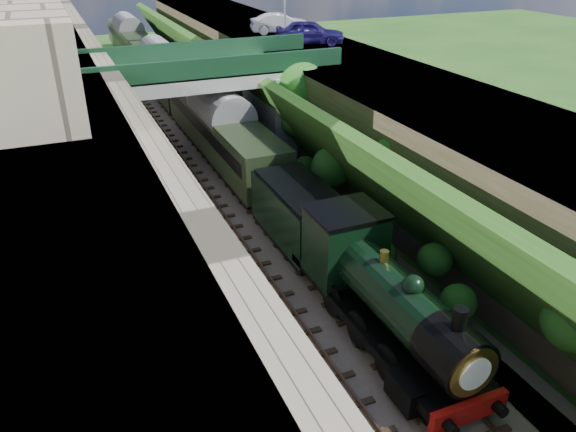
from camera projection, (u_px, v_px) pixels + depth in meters
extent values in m
plane|color=#1E4714|center=(405.00, 413.00, 17.82)|extent=(160.00, 160.00, 0.00)
cube|color=#473F38|center=(221.00, 181.00, 34.20)|extent=(10.00, 90.00, 0.20)
cube|color=#756B56|center=(121.00, 139.00, 30.74)|extent=(1.00, 90.00, 7.00)
cube|color=#262628|center=(53.00, 148.00, 29.52)|extent=(6.00, 90.00, 7.00)
cube|color=#262628|center=(360.00, 115.00, 36.14)|extent=(8.00, 90.00, 6.25)
cube|color=#1E4714|center=(296.00, 130.00, 34.76)|extent=(4.02, 90.00, 6.36)
sphere|color=#194C14|center=(572.00, 322.00, 17.31)|extent=(1.90, 1.90, 1.90)
sphere|color=#194C14|center=(458.00, 302.00, 20.90)|extent=(1.39, 1.39, 1.39)
sphere|color=#194C14|center=(435.00, 260.00, 22.45)|extent=(1.42, 1.42, 1.42)
sphere|color=#194C14|center=(379.00, 256.00, 25.09)|extent=(1.64, 1.64, 1.64)
sphere|color=#194C14|center=(391.00, 151.00, 26.76)|extent=(1.45, 1.45, 1.45)
sphere|color=#194C14|center=(331.00, 168.00, 30.26)|extent=(2.22, 2.22, 2.22)
sphere|color=#194C14|center=(305.00, 167.00, 32.34)|extent=(1.32, 1.32, 1.32)
sphere|color=#194C14|center=(296.00, 123.00, 34.85)|extent=(1.80, 1.80, 1.80)
sphere|color=#194C14|center=(285.00, 86.00, 37.53)|extent=(1.53, 1.53, 1.53)
sphere|color=#194C14|center=(257.00, 103.00, 40.25)|extent=(1.32, 1.32, 1.32)
sphere|color=#194C14|center=(258.00, 75.00, 41.64)|extent=(2.37, 2.37, 2.37)
sphere|color=#194C14|center=(228.00, 105.00, 44.32)|extent=(2.08, 2.08, 2.08)
sphere|color=#194C14|center=(223.00, 73.00, 47.40)|extent=(1.93, 1.93, 1.93)
sphere|color=#194C14|center=(213.00, 74.00, 49.28)|extent=(2.30, 2.30, 2.30)
sphere|color=#194C14|center=(199.00, 78.00, 51.81)|extent=(2.08, 2.08, 2.08)
sphere|color=#194C14|center=(200.00, 47.00, 54.41)|extent=(1.56, 1.56, 1.56)
sphere|color=#194C14|center=(186.00, 55.00, 57.04)|extent=(1.32, 1.32, 1.32)
sphere|color=#194C14|center=(184.00, 43.00, 59.04)|extent=(1.94, 1.94, 1.94)
cube|color=black|center=(188.00, 184.00, 33.44)|extent=(2.50, 90.00, 0.07)
cube|color=brown|center=(176.00, 184.00, 33.14)|extent=(0.08, 90.00, 0.14)
cube|color=brown|center=(200.00, 181.00, 33.64)|extent=(0.08, 90.00, 0.14)
cube|color=black|center=(239.00, 176.00, 34.55)|extent=(2.50, 90.00, 0.07)
cube|color=brown|center=(228.00, 176.00, 34.26)|extent=(0.08, 90.00, 0.14)
cube|color=brown|center=(250.00, 173.00, 34.76)|extent=(0.08, 90.00, 0.14)
cube|color=gray|center=(205.00, 74.00, 35.12)|extent=(16.00, 6.00, 0.90)
cube|color=#173F23|center=(217.00, 68.00, 32.35)|extent=(16.00, 0.30, 1.20)
cube|color=#173F23|center=(192.00, 51.00, 37.03)|extent=(16.00, 0.30, 1.20)
cube|color=gray|center=(113.00, 130.00, 34.32)|extent=(1.40, 6.40, 5.70)
cube|color=gray|center=(275.00, 110.00, 38.05)|extent=(2.40, 6.40, 5.70)
cube|color=gray|center=(20.00, 65.00, 21.93)|extent=(4.00, 8.00, 4.00)
cylinder|color=black|center=(300.00, 130.00, 36.25)|extent=(0.30, 0.30, 4.40)
sphere|color=#194C14|center=(300.00, 91.00, 35.07)|extent=(3.60, 3.60, 3.60)
sphere|color=#194C14|center=(302.00, 96.00, 36.18)|extent=(2.40, 2.40, 2.40)
cylinder|color=gray|center=(285.00, 1.00, 40.28)|extent=(0.14, 0.14, 6.00)
imported|color=#1B1252|center=(310.00, 32.00, 41.00)|extent=(5.40, 4.08, 1.71)
imported|color=silver|center=(280.00, 24.00, 45.39)|extent=(5.06, 2.77, 1.58)
cube|color=black|center=(393.00, 340.00, 20.22)|extent=(2.40, 8.40, 0.60)
cube|color=black|center=(379.00, 313.00, 20.80)|extent=(2.70, 10.00, 0.35)
cube|color=maroon|center=(469.00, 411.00, 16.65)|extent=(2.70, 0.25, 0.70)
cylinder|color=black|center=(394.00, 295.00, 19.55)|extent=(1.90, 5.60, 1.90)
cylinder|color=black|center=(454.00, 353.00, 16.84)|extent=(1.96, 1.80, 1.96)
cylinder|color=white|center=(476.00, 375.00, 16.04)|extent=(1.10, 0.05, 1.10)
cylinder|color=black|center=(459.00, 321.00, 16.30)|extent=(0.44, 0.44, 0.90)
sphere|color=black|center=(413.00, 286.00, 18.28)|extent=(0.76, 0.76, 0.76)
cylinder|color=#A57F33|center=(384.00, 257.00, 19.71)|extent=(0.32, 0.32, 0.50)
cube|color=black|center=(345.00, 244.00, 22.44)|extent=(2.75, 2.40, 2.80)
cube|color=black|center=(347.00, 212.00, 21.78)|extent=(2.85, 2.50, 0.15)
cube|color=black|center=(405.00, 392.00, 17.50)|extent=(0.60, 1.40, 0.90)
cube|color=black|center=(469.00, 370.00, 18.37)|extent=(0.60, 1.40, 0.90)
cube|color=black|center=(300.00, 239.00, 26.98)|extent=(2.30, 6.00, 0.50)
cube|color=black|center=(300.00, 235.00, 26.86)|extent=(2.60, 6.00, 0.50)
cube|color=black|center=(300.00, 212.00, 26.32)|extent=(2.70, 6.00, 2.40)
cube|color=black|center=(300.00, 188.00, 25.76)|extent=(2.50, 5.60, 0.20)
cube|color=black|center=(223.00, 155.00, 37.34)|extent=(2.30, 17.00, 0.40)
cube|color=black|center=(222.00, 151.00, 37.23)|extent=(2.50, 17.00, 0.50)
cube|color=black|center=(221.00, 130.00, 36.55)|extent=(2.80, 18.00, 2.70)
cube|color=slate|center=(220.00, 107.00, 35.87)|extent=(2.90, 18.00, 0.50)
cube|color=black|center=(164.00, 90.00, 52.77)|extent=(2.30, 17.00, 0.40)
cube|color=black|center=(163.00, 87.00, 52.66)|extent=(2.50, 17.00, 0.50)
cube|color=black|center=(162.00, 71.00, 51.98)|extent=(2.80, 18.00, 2.70)
cube|color=slate|center=(160.00, 54.00, 51.30)|extent=(2.90, 18.00, 0.50)
cube|color=black|center=(131.00, 54.00, 68.20)|extent=(2.30, 17.00, 0.40)
cube|color=black|center=(131.00, 52.00, 68.09)|extent=(2.50, 17.00, 0.50)
cube|color=black|center=(130.00, 39.00, 67.41)|extent=(2.80, 18.00, 2.70)
cube|color=slate|center=(128.00, 26.00, 66.73)|extent=(2.90, 18.00, 0.50)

